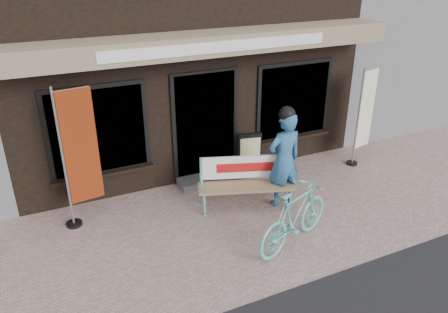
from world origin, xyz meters
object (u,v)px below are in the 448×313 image
nobori_cream (364,115)px  nobori_red (78,155)px  bench (246,178)px  menu_stand (249,155)px  bicycle (295,217)px  person (284,158)px

nobori_cream → nobori_red: bearing=164.6°
bench → nobori_cream: (3.06, 0.56, 0.54)m
nobori_cream → menu_stand: (-2.50, 0.36, -0.59)m
bench → menu_stand: 1.08m
nobori_red → bicycle: bearing=-44.7°
nobori_red → menu_stand: bearing=-4.2°
bench → nobori_cream: bearing=29.6°
person → bicycle: person is taller
bicycle → nobori_cream: size_ratio=0.79×
bench → nobori_cream: nobori_cream is taller
nobori_cream → menu_stand: 2.60m
bicycle → menu_stand: bearing=-32.0°
bench → nobori_cream: 3.16m
person → nobori_cream: (2.44, 0.79, 0.17)m
bicycle → nobori_red: 3.53m
person → nobori_red: nobori_red is taller
nobori_red → person: bearing=-24.0°
person → menu_stand: bearing=91.9°
nobori_red → bench: bearing=-22.7°
bench → person: person is taller
nobori_red → nobori_cream: nobori_red is taller
nobori_cream → menu_stand: bearing=157.4°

